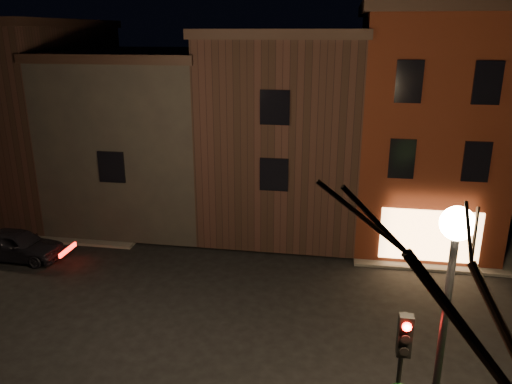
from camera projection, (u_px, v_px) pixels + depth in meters
The scene contains 9 objects.
ground at pixel (208, 320), 17.11m from camera, with size 120.00×120.00×0.00m, color black.
sidewalk_far_left at pixel (27, 157), 39.06m from camera, with size 30.00×30.00×0.12m, color #2D2B28.
corner_building at pixel (425, 123), 23.05m from camera, with size 6.50×8.50×10.50m.
row_building_a at pixel (288, 126), 25.23m from camera, with size 7.30×10.30×9.40m.
row_building_b at pixel (152, 132), 26.54m from camera, with size 7.80×10.30×8.40m.
row_building_c at pixel (26, 114), 27.48m from camera, with size 7.30×10.30×9.90m.
street_lamp_near at pixel (450, 282), 8.90m from camera, with size 0.60×0.60×6.48m.
traffic_signal at pixel (400, 372), 10.18m from camera, with size 0.58×0.38×4.05m.
parked_car_a at pixel (17, 245), 21.48m from camera, with size 1.59×3.95×1.35m, color black.
Camera 1 is at (4.13, -14.44, 9.45)m, focal length 35.00 mm.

